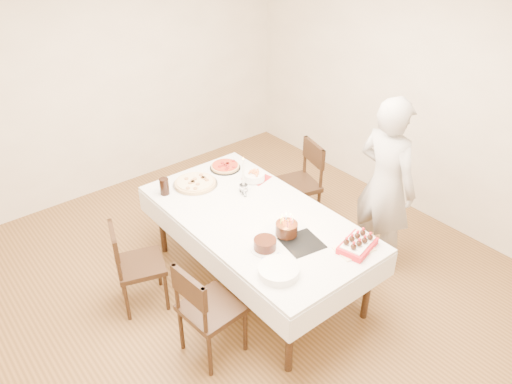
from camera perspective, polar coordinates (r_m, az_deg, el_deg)
floor at (r=4.76m, az=-0.28°, el=-10.46°), size 5.00×5.00×0.00m
wall_back at (r=5.98m, az=-15.86°, el=12.65°), size 4.50×0.04×2.70m
wall_right at (r=5.55m, az=18.47°, el=10.71°), size 0.04×5.00×2.70m
dining_table at (r=4.55m, az=-0.00°, el=-6.60°), size 1.64×2.36×0.75m
chair_right_savory at (r=5.33m, az=4.57°, el=0.81°), size 0.58×0.58×0.93m
chair_left_savory at (r=4.43m, az=-13.08°, el=-8.12°), size 0.54×0.54×0.84m
chair_left_dessert at (r=3.92m, az=-5.08°, el=-13.10°), size 0.49×0.49×0.89m
person at (r=4.69m, az=14.58°, el=0.73°), size 0.43×0.64×1.72m
pizza_white at (r=4.78m, az=-6.96°, el=1.02°), size 0.51×0.51×0.04m
pizza_pepperoni at (r=5.04m, az=-3.55°, el=2.94°), size 0.40×0.40×0.04m
red_placemat at (r=4.87m, az=0.08°, el=1.61°), size 0.26×0.26×0.01m
pasta_bowl at (r=4.82m, az=-0.23°, el=1.82°), size 0.24×0.24×0.07m
taper_candle at (r=4.57m, az=-1.47°, el=2.05°), size 0.08×0.08×0.36m
shaker_pair at (r=4.57m, az=-1.22°, el=-0.07°), size 0.09×0.09×0.08m
cola_glass at (r=4.66m, az=-10.43°, el=0.63°), size 0.09×0.09×0.16m
layer_cake at (r=3.93m, az=1.03°, el=-6.01°), size 0.29×0.29×0.09m
cake_board at (r=4.03m, az=5.27°, el=-5.84°), size 0.34×0.34×0.01m
birthday_cake at (r=4.05m, az=3.53°, el=-3.83°), size 0.19×0.19×0.17m
strawberry_box at (r=4.02m, az=11.53°, el=-5.90°), size 0.36×0.29×0.08m
box_lid at (r=4.03m, az=11.15°, el=-6.47°), size 0.32×0.24×0.02m
plate_stack at (r=3.71m, az=2.60°, el=-8.97°), size 0.39×0.39×0.06m
china_plate at (r=3.85m, az=1.98°, el=-7.73°), size 0.24×0.24×0.01m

